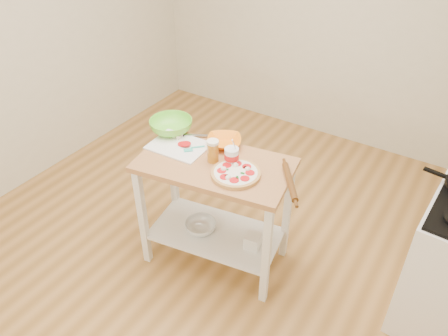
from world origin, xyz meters
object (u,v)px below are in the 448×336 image
prep_island (215,193)px  beer_pint (213,151)px  pizza (236,173)px  cutting_board (179,145)px  orange_bowl (224,142)px  rolling_pin (290,182)px  knife (184,135)px  spatula (193,148)px  shelf_bin (253,241)px  green_bowl (171,126)px  yogurt_tub (232,156)px  shelf_glass_bowl (201,226)px

prep_island → beer_pint: beer_pint is taller
pizza → beer_pint: (-0.21, 0.06, 0.06)m
cutting_board → orange_bowl: orange_bowl is taller
rolling_pin → knife: bearing=173.8°
cutting_board → spatula: cutting_board is taller
rolling_pin → shelf_bin: size_ratio=3.37×
cutting_board → orange_bowl: size_ratio=1.74×
prep_island → orange_bowl: (-0.06, 0.22, 0.29)m
green_bowl → pizza: bearing=-16.8°
cutting_board → shelf_bin: (0.63, -0.01, -0.59)m
prep_island → shelf_bin: (0.31, 0.02, -0.33)m
orange_bowl → yogurt_tub: size_ratio=1.15×
orange_bowl → rolling_pin: orange_bowl is taller
orange_bowl → rolling_pin: 0.61m
knife → green_bowl: size_ratio=0.77×
rolling_pin → shelf_bin: bearing=-171.2°
prep_island → knife: size_ratio=4.57×
spatula → knife: 0.19m
pizza → yogurt_tub: bearing=132.8°
green_bowl → shelf_bin: 1.03m
spatula → orange_bowl: size_ratio=0.59×
orange_bowl → beer_pint: bearing=-78.7°
prep_island → shelf_glass_bowl: bearing=-159.3°
rolling_pin → shelf_glass_bowl: size_ratio=1.55×
cutting_board → orange_bowl: bearing=31.5°
orange_bowl → prep_island: bearing=-74.2°
orange_bowl → shelf_glass_bowl: 0.68m
spatula → shelf_glass_bowl: size_ratio=0.60×
spatula → shelf_bin: spatula is taller
knife → rolling_pin: bearing=-34.1°
shelf_bin → pizza: bearing=-151.2°
knife → shelf_glass_bowl: bearing=-64.5°
prep_island → shelf_bin: prep_island is taller
cutting_board → shelf_glass_bowl: cutting_board is taller
spatula → rolling_pin: bearing=-44.2°
green_bowl → spatula: bearing=-22.4°
spatula → prep_island: bearing=-57.3°
pizza → orange_bowl: size_ratio=1.34×
spatula → shelf_glass_bowl: bearing=-86.3°
cutting_board → yogurt_tub: bearing=0.0°
pizza → beer_pint: bearing=165.1°
pizza → yogurt_tub: yogurt_tub is taller
pizza → cutting_board: size_ratio=0.77×
pizza → shelf_glass_bowl: pizza is taller
cutting_board → spatula: 0.12m
prep_island → beer_pint: size_ratio=7.00×
green_bowl → yogurt_tub: bearing=-10.2°
green_bowl → rolling_pin: bearing=-6.1°
prep_island → cutting_board: size_ratio=2.68×
knife → yogurt_tub: bearing=-39.4°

